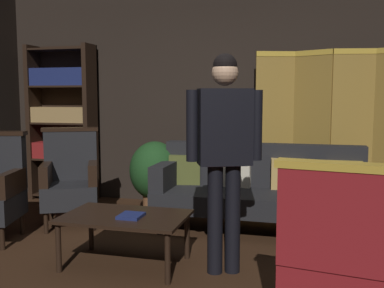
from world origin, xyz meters
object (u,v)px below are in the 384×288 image
(folding_screen, at_px, (331,131))
(book_navy_cloth, at_px, (131,216))
(velvet_couch, at_px, (260,186))
(coffee_table, at_px, (125,221))
(bookshelf, at_px, (63,119))
(armchair_wing_right, at_px, (70,180))
(standing_figure, at_px, (224,143))
(armchair_gilt_accent, at_px, (333,253))
(potted_plant, at_px, (155,173))

(folding_screen, relative_size, book_navy_cloth, 9.52)
(folding_screen, distance_m, book_navy_cloth, 2.63)
(velvet_couch, relative_size, book_navy_cloth, 10.63)
(coffee_table, bearing_deg, bookshelf, 131.15)
(armchair_wing_right, distance_m, standing_figure, 2.11)
(folding_screen, bearing_deg, bookshelf, 179.35)
(bookshelf, xyz_separation_m, armchair_gilt_accent, (3.32, -2.69, -0.59))
(folding_screen, bearing_deg, velvet_couch, -136.06)
(armchair_wing_right, bearing_deg, bookshelf, 123.83)
(armchair_gilt_accent, height_order, book_navy_cloth, armchair_gilt_accent)
(folding_screen, bearing_deg, armchair_gilt_accent, -92.19)
(potted_plant, bearing_deg, standing_figure, -52.63)
(coffee_table, bearing_deg, standing_figure, 4.43)
(velvet_couch, height_order, coffee_table, velvet_couch)
(bookshelf, height_order, book_navy_cloth, bookshelf)
(velvet_couch, bearing_deg, armchair_wing_right, -170.82)
(coffee_table, bearing_deg, book_navy_cloth, -33.35)
(armchair_wing_right, height_order, potted_plant, armchair_wing_right)
(coffee_table, height_order, armchair_wing_right, armchair_wing_right)
(folding_screen, bearing_deg, potted_plant, -165.46)
(standing_figure, height_order, book_navy_cloth, standing_figure)
(folding_screen, distance_m, bookshelf, 3.43)
(armchair_wing_right, relative_size, potted_plant, 1.19)
(armchair_wing_right, bearing_deg, folding_screen, 20.59)
(armchair_gilt_accent, distance_m, armchair_wing_right, 3.08)
(coffee_table, distance_m, potted_plant, 1.48)
(standing_figure, relative_size, potted_plant, 1.95)
(bookshelf, xyz_separation_m, velvet_couch, (2.70, -0.74, -0.63))
(folding_screen, relative_size, armchair_gilt_accent, 1.83)
(armchair_gilt_accent, bearing_deg, coffee_table, 156.38)
(standing_figure, xyz_separation_m, potted_plant, (-1.06, 1.39, -0.52))
(standing_figure, distance_m, book_navy_cloth, 0.95)
(coffee_table, distance_m, armchair_gilt_accent, 1.73)
(armchair_gilt_accent, bearing_deg, velvet_couch, 107.75)
(bookshelf, height_order, potted_plant, bookshelf)
(armchair_wing_right, distance_m, book_navy_cloth, 1.48)
(standing_figure, bearing_deg, potted_plant, 127.37)
(bookshelf, relative_size, armchair_wing_right, 1.97)
(coffee_table, height_order, book_navy_cloth, book_navy_cloth)
(standing_figure, height_order, potted_plant, standing_figure)
(velvet_couch, xyz_separation_m, armchair_gilt_accent, (0.62, -1.95, 0.03))
(folding_screen, relative_size, potted_plant, 2.18)
(folding_screen, relative_size, velvet_couch, 0.90)
(coffee_table, distance_m, book_navy_cloth, 0.11)
(bookshelf, distance_m, standing_figure, 3.20)
(velvet_couch, height_order, book_navy_cloth, velvet_couch)
(standing_figure, bearing_deg, book_navy_cloth, -171.43)
(book_navy_cloth, bearing_deg, potted_plant, 102.40)
(velvet_couch, bearing_deg, potted_plant, 170.84)
(velvet_couch, distance_m, book_navy_cloth, 1.58)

